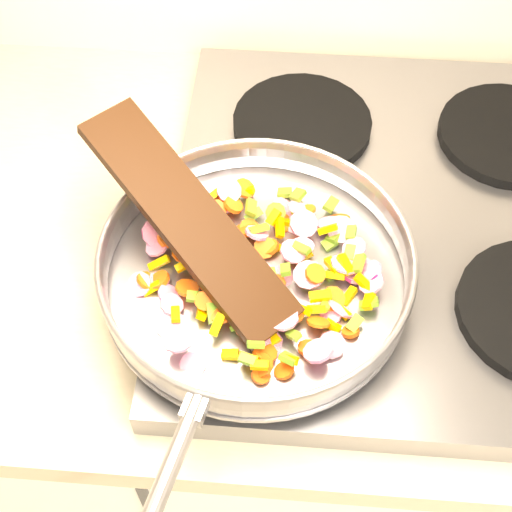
{
  "coord_description": "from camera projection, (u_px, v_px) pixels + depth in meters",
  "views": [
    {
      "loc": [
        -0.85,
        1.08,
        1.63
      ],
      "look_at": [
        -0.88,
        1.54,
        1.0
      ],
      "focal_mm": 50.0,
      "sensor_mm": 36.0,
      "label": 1
    }
  ],
  "objects": [
    {
      "name": "vegetable_heap",
      "position": [
        258.0,
        266.0,
        0.8
      ],
      "size": [
        0.29,
        0.27,
        0.05
      ],
      "color": "#EC5710",
      "rests_on": "saute_pan"
    },
    {
      "name": "saute_pan",
      "position": [
        255.0,
        266.0,
        0.79
      ],
      "size": [
        0.39,
        0.55,
        0.05
      ],
      "rotation": [
        0.0,
        0.0,
        -0.24
      ],
      "color": "#9E9EA5",
      "rests_on": "grate_fl"
    },
    {
      "name": "grate_br",
      "position": [
        509.0,
        135.0,
        0.96
      ],
      "size": [
        0.19,
        0.19,
        0.02
      ],
      "primitive_type": "cylinder",
      "color": "black",
      "rests_on": "cooktop"
    },
    {
      "name": "grate_bl",
      "position": [
        302.0,
        123.0,
        0.98
      ],
      "size": [
        0.19,
        0.19,
        0.02
      ],
      "primitive_type": "cylinder",
      "color": "black",
      "rests_on": "cooktop"
    },
    {
      "name": "grate_fl",
      "position": [
        292.0,
        295.0,
        0.81
      ],
      "size": [
        0.19,
        0.19,
        0.02
      ],
      "primitive_type": "cylinder",
      "color": "black",
      "rests_on": "cooktop"
    },
    {
      "name": "wooden_spatula",
      "position": [
        188.0,
        219.0,
        0.78
      ],
      "size": [
        0.27,
        0.26,
        0.11
      ],
      "primitive_type": "cube",
      "rotation": [
        0.0,
        -0.3,
        2.36
      ],
      "color": "black",
      "rests_on": "saute_pan"
    },
    {
      "name": "cooktop",
      "position": [
        406.0,
        222.0,
        0.91
      ],
      "size": [
        0.6,
        0.6,
        0.04
      ],
      "primitive_type": "cube",
      "color": "#939399",
      "rests_on": "counter_top"
    }
  ]
}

